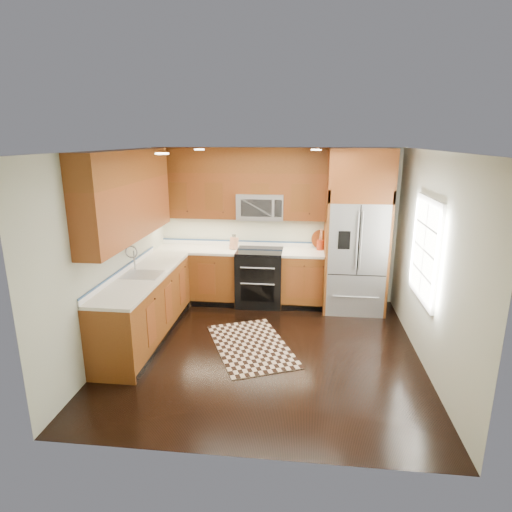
# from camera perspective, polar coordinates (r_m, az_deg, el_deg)

# --- Properties ---
(ground) EXTENTS (4.00, 4.00, 0.00)m
(ground) POSITION_cam_1_polar(r_m,az_deg,el_deg) (5.85, 1.21, -12.49)
(ground) COLOR black
(ground) RESTS_ON ground
(wall_back) EXTENTS (4.00, 0.02, 2.60)m
(wall_back) POSITION_cam_1_polar(r_m,az_deg,el_deg) (7.31, 2.72, 4.06)
(wall_back) COLOR #B5BCA9
(wall_back) RESTS_ON ground
(wall_left) EXTENTS (0.02, 4.00, 2.60)m
(wall_left) POSITION_cam_1_polar(r_m,az_deg,el_deg) (5.89, -18.48, 0.46)
(wall_left) COLOR #B5BCA9
(wall_left) RESTS_ON ground
(wall_right) EXTENTS (0.02, 4.00, 2.60)m
(wall_right) POSITION_cam_1_polar(r_m,az_deg,el_deg) (5.57, 22.26, -0.75)
(wall_right) COLOR #B5BCA9
(wall_right) RESTS_ON ground
(window) EXTENTS (0.04, 1.10, 1.30)m
(window) POSITION_cam_1_polar(r_m,az_deg,el_deg) (5.72, 21.62, 0.77)
(window) COLOR white
(window) RESTS_ON ground
(base_cabinets) EXTENTS (2.85, 3.00, 0.90)m
(base_cabinets) POSITION_cam_1_polar(r_m,az_deg,el_deg) (6.69, -8.64, -4.78)
(base_cabinets) COLOR brown
(base_cabinets) RESTS_ON ground
(countertop) EXTENTS (2.86, 3.01, 0.04)m
(countertop) POSITION_cam_1_polar(r_m,az_deg,el_deg) (6.61, -7.36, -0.67)
(countertop) COLOR white
(countertop) RESTS_ON base_cabinets
(upper_cabinets) EXTENTS (2.85, 3.00, 1.15)m
(upper_cabinets) POSITION_cam_1_polar(r_m,az_deg,el_deg) (6.48, -8.08, 8.95)
(upper_cabinets) COLOR brown
(upper_cabinets) RESTS_ON ground
(range) EXTENTS (0.76, 0.67, 0.95)m
(range) POSITION_cam_1_polar(r_m,az_deg,el_deg) (7.22, 0.48, -2.89)
(range) COLOR black
(range) RESTS_ON ground
(microwave) EXTENTS (0.76, 0.40, 0.42)m
(microwave) POSITION_cam_1_polar(r_m,az_deg,el_deg) (7.07, 0.61, 6.65)
(microwave) COLOR #B2B2B7
(microwave) RESTS_ON ground
(refrigerator) EXTENTS (0.98, 0.75, 2.60)m
(refrigerator) POSITION_cam_1_polar(r_m,az_deg,el_deg) (6.98, 13.24, 3.15)
(refrigerator) COLOR #B2B2B7
(refrigerator) RESTS_ON ground
(sink_faucet) EXTENTS (0.54, 0.44, 0.37)m
(sink_faucet) POSITION_cam_1_polar(r_m,az_deg,el_deg) (6.07, -15.08, -1.86)
(sink_faucet) COLOR #B2B2B7
(sink_faucet) RESTS_ON countertop
(rug) EXTENTS (1.46, 1.79, 0.01)m
(rug) POSITION_cam_1_polar(r_m,az_deg,el_deg) (5.97, -0.64, -11.83)
(rug) COLOR black
(rug) RESTS_ON ground
(knife_block) EXTENTS (0.13, 0.15, 0.25)m
(knife_block) POSITION_cam_1_polar(r_m,az_deg,el_deg) (7.18, -2.95, 1.75)
(knife_block) COLOR tan
(knife_block) RESTS_ON countertop
(utensil_crock) EXTENTS (0.16, 0.16, 0.35)m
(utensil_crock) POSITION_cam_1_polar(r_m,az_deg,el_deg) (7.19, 8.59, 1.77)
(utensil_crock) COLOR maroon
(utensil_crock) RESTS_ON countertop
(cutting_board) EXTENTS (0.42, 0.42, 0.02)m
(cutting_board) POSITION_cam_1_polar(r_m,az_deg,el_deg) (7.32, 8.53, 1.11)
(cutting_board) COLOR brown
(cutting_board) RESTS_ON countertop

